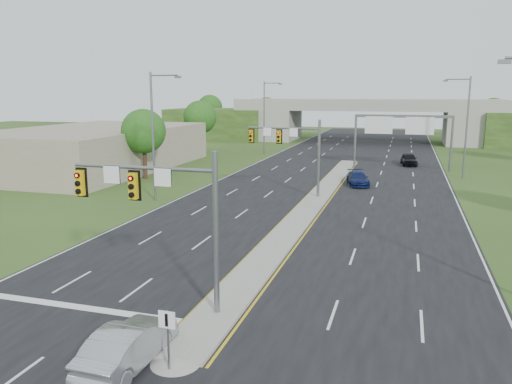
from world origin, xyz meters
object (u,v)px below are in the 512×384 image
object	(u,v)px
overpass	(367,123)
car_far_c	(409,159)
sign_gantry	(401,127)
car_silver	(128,345)
signal_mast_far	(294,145)
keep_right_sign	(168,330)
car_far_b	(358,178)
signal_mast_near	(164,204)

from	to	relation	value
overpass	car_far_c	distance (m)	31.90
sign_gantry	car_far_c	size ratio (longest dim) A/B	2.51
car_far_c	car_silver	bearing A→B (deg)	-105.85
signal_mast_far	overpass	distance (m)	55.13
keep_right_sign	car_far_c	distance (m)	54.29
car_silver	sign_gantry	bearing A→B (deg)	-98.80
sign_gantry	car_far_c	distance (m)	6.26
keep_right_sign	car_far_b	bearing A→B (deg)	85.71
overpass	car_far_c	bearing A→B (deg)	-75.79
overpass	car_far_b	size ratio (longest dim) A/B	17.13
signal_mast_near	sign_gantry	xyz separation A→B (m)	(8.95, 44.99, 0.51)
signal_mast_far	car_silver	distance (m)	29.77
signal_mast_far	car_far_c	distance (m)	26.56
signal_mast_near	signal_mast_far	xyz separation A→B (m)	(0.00, 25.00, 0.00)
keep_right_sign	car_far_c	xyz separation A→B (m)	(7.80, 53.72, -0.71)
car_silver	car_far_c	xyz separation A→B (m)	(9.30, 53.77, 0.03)
signal_mast_far	car_far_b	distance (m)	10.07
signal_mast_far	keep_right_sign	size ratio (longest dim) A/B	3.18
signal_mast_near	sign_gantry	size ratio (longest dim) A/B	0.60
signal_mast_far	keep_right_sign	xyz separation A→B (m)	(2.26, -29.45, -3.21)
signal_mast_far	keep_right_sign	distance (m)	29.71
signal_mast_near	keep_right_sign	bearing A→B (deg)	-63.06
car_far_c	overpass	bearing A→B (deg)	98.18
overpass	sign_gantry	bearing A→B (deg)	-79.21
signal_mast_near	car_silver	world-z (taller)	signal_mast_near
signal_mast_near	car_far_b	world-z (taller)	signal_mast_near
car_silver	car_far_c	distance (m)	54.57
signal_mast_near	car_far_c	world-z (taller)	signal_mast_near
keep_right_sign	overpass	world-z (taller)	overpass
signal_mast_far	car_silver	xyz separation A→B (m)	(0.76, -29.50, -3.95)
car_far_b	car_far_c	size ratio (longest dim) A/B	1.01
keep_right_sign	overpass	distance (m)	84.55
signal_mast_far	signal_mast_near	bearing A→B (deg)	-90.00
signal_mast_far	car_silver	world-z (taller)	signal_mast_far
car_far_b	car_far_c	distance (m)	17.28
car_far_c	signal_mast_near	bearing A→B (deg)	-107.58
signal_mast_far	car_far_c	xyz separation A→B (m)	(10.07, 24.27, -3.92)
signal_mast_near	keep_right_sign	distance (m)	5.94
signal_mast_far	keep_right_sign	world-z (taller)	signal_mast_far
signal_mast_near	keep_right_sign	xyz separation A→B (m)	(2.26, -4.45, -3.21)
signal_mast_far	overpass	xyz separation A→B (m)	(2.26, 55.07, -1.17)
car_far_b	car_far_c	world-z (taller)	car_far_c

